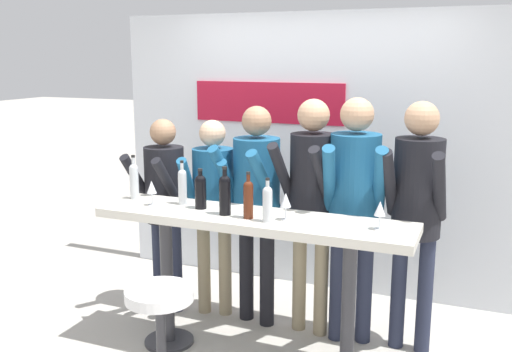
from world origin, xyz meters
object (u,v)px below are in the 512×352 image
at_px(wine_bottle_3, 201,190).
at_px(wine_bottle_5, 225,193).
at_px(wine_bottle_1, 248,197).
at_px(person_center_left, 256,192).
at_px(wine_glass_1, 286,201).
at_px(wine_bottle_2, 134,179).
at_px(wine_glass_2, 152,188).
at_px(wine_glass_0, 380,209).
at_px(person_left, 213,196).
at_px(wine_bottle_4, 182,185).
at_px(person_center_right, 354,194).
at_px(bar_stool, 161,325).
at_px(person_center, 311,190).
at_px(person_right, 417,199).
at_px(wine_bottle_0, 267,202).
at_px(tasting_table, 252,244).
at_px(person_far_left, 164,193).

height_order(wine_bottle_3, wine_bottle_5, wine_bottle_5).
bearing_deg(wine_bottle_1, person_center_left, 107.94).
bearing_deg(wine_glass_1, wine_bottle_5, -175.56).
xyz_separation_m(wine_bottle_2, wine_glass_2, (0.22, -0.11, -0.02)).
relative_size(wine_bottle_2, wine_bottle_3, 1.17).
bearing_deg(wine_bottle_3, wine_glass_0, -1.20).
relative_size(person_left, wine_bottle_4, 5.06).
distance_m(person_left, wine_bottle_2, 0.66).
bearing_deg(wine_glass_0, person_left, 157.90).
bearing_deg(person_left, wine_bottle_1, -58.20).
height_order(person_left, wine_bottle_1, person_left).
distance_m(person_center_left, person_center_right, 0.76).
xyz_separation_m(bar_stool, person_center, (0.59, 1.15, 0.64)).
bearing_deg(person_right, wine_bottle_2, -163.72).
xyz_separation_m(wine_bottle_1, wine_glass_1, (0.24, 0.05, -0.01)).
bearing_deg(wine_glass_0, person_center_right, 117.18).
height_order(person_center, wine_glass_1, person_center).
height_order(wine_bottle_0, wine_glass_2, wine_bottle_0).
height_order(person_center_right, wine_bottle_0, person_center_right).
bearing_deg(wine_bottle_2, person_center, 21.11).
distance_m(bar_stool, wine_bottle_3, 0.94).
height_order(tasting_table, wine_bottle_4, wine_bottle_4).
relative_size(person_far_left, wine_bottle_4, 5.05).
bearing_deg(person_right, person_left, -177.74).
xyz_separation_m(wine_glass_0, wine_glass_2, (-1.58, -0.03, 0.00)).
distance_m(person_center, wine_glass_0, 0.81).
height_order(tasting_table, bar_stool, tasting_table).
bearing_deg(person_left, person_center, -11.30).
height_order(bar_stool, person_center_right, person_center_right).
height_order(person_far_left, wine_glass_0, person_far_left).
bearing_deg(person_far_left, person_center, 8.45).
xyz_separation_m(person_far_left, person_left, (0.40, 0.07, -0.00)).
bearing_deg(person_far_left, wine_bottle_2, -83.31).
xyz_separation_m(bar_stool, wine_glass_0, (1.18, 0.60, 0.70)).
bearing_deg(wine_glass_2, tasting_table, 2.00).
bearing_deg(bar_stool, wine_glass_1, 44.40).
relative_size(person_left, wine_bottle_1, 5.20).
bearing_deg(bar_stool, wine_bottle_4, 107.16).
relative_size(person_center, wine_bottle_2, 5.46).
height_order(person_center, wine_bottle_4, person_center).
xyz_separation_m(wine_bottle_0, wine_glass_2, (-0.89, 0.08, -0.00)).
distance_m(wine_bottle_0, wine_glass_2, 0.90).
relative_size(wine_bottle_0, wine_glass_1, 1.60).
height_order(wine_bottle_2, wine_bottle_3, wine_bottle_2).
relative_size(person_left, person_center_left, 0.93).
bearing_deg(person_far_left, bar_stool, -54.61).
xyz_separation_m(bar_stool, wine_bottle_0, (0.50, 0.50, 0.70)).
xyz_separation_m(wine_bottle_2, wine_bottle_3, (0.57, -0.06, -0.02)).
xyz_separation_m(person_center_right, wine_glass_1, (-0.32, -0.55, 0.05)).
height_order(wine_bottle_3, wine_bottle_4, wine_bottle_4).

